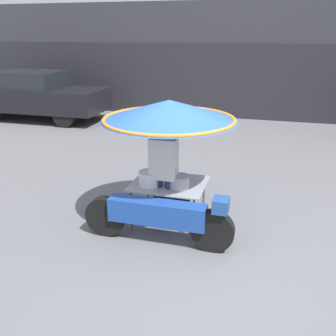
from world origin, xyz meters
The scene contains 5 objects.
ground_plane centered at (0.00, 0.00, 0.00)m, with size 36.00×36.00×0.00m, color slate.
shopfront_building centered at (0.00, 9.26, 1.81)m, with size 28.00×2.06×3.63m.
vendor_motorcycle_cart centered at (-0.57, 0.64, 1.44)m, with size 2.08×1.89×1.85m.
vendor_person centered at (-0.60, 0.55, 0.87)m, with size 0.38×0.22×1.56m.
parked_car centered at (-6.64, 6.36, 0.80)m, with size 4.53×1.75×1.53m.
Camera 1 is at (0.78, -4.15, 2.72)m, focal length 40.00 mm.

